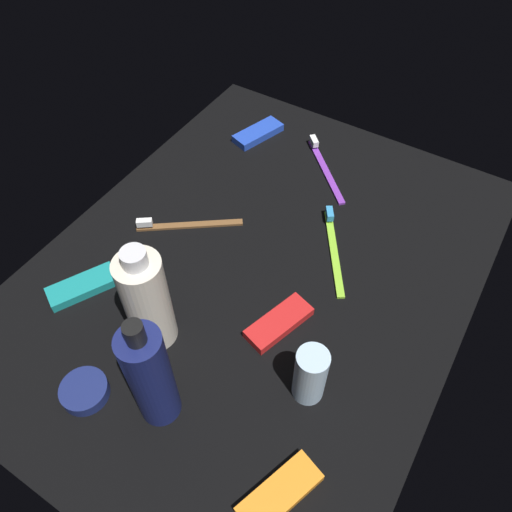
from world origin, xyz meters
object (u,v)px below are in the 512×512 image
Objects in this scene: toothbrush_brown at (183,224)px; snack_bar_teal at (83,286)px; lotion_bottle at (150,376)px; snack_bar_red at (279,323)px; cream_tin_left at (85,391)px; deodorant_stick at (310,375)px; bodywash_bottle at (147,301)px; toothbrush_purple at (324,166)px; snack_bar_blue at (258,133)px; toothbrush_lime at (333,245)px; snack_bar_orange at (280,494)px.

snack_bar_teal is at bearing 164.45° from toothbrush_brown.
lotion_bottle is 1.94× the size of snack_bar_red.
toothbrush_brown is at bearing 13.09° from cream_tin_left.
snack_bar_red is (6.76, 8.30, -3.98)cm from deodorant_stick.
bodywash_bottle is at bearing -153.72° from toothbrush_brown.
lotion_bottle is 33.00cm from toothbrush_brown.
toothbrush_purple is at bearing -6.41° from cream_tin_left.
snack_bar_blue is 59.46cm from cream_tin_left.
toothbrush_lime is at bearing -69.14° from toothbrush_brown.
snack_bar_red is 1.00× the size of snack_bar_teal.
snack_bar_red is 1.65× the size of cream_tin_left.
toothbrush_brown reaches higher than snack_bar_blue.
snack_bar_teal is (8.52, 22.00, -8.22)cm from lotion_bottle.
snack_bar_orange is (-9.52, -25.99, -7.65)cm from bodywash_bottle.
bodywash_bottle is 1.76× the size of snack_bar_teal.
snack_bar_orange is at bearing -75.64° from snack_bar_teal.
deodorant_stick is 0.91× the size of snack_bar_red.
cream_tin_left is at bearing -153.17° from snack_bar_blue.
toothbrush_brown is at bearing 152.40° from toothbrush_purple.
deodorant_stick is 0.91× the size of snack_bar_orange.
snack_bar_blue is (1.71, 15.67, 0.14)cm from toothbrush_purple.
cream_tin_left is (-57.02, 6.40, 0.33)cm from toothbrush_purple.
toothbrush_brown is at bearing 70.62° from snack_bar_orange.
deodorant_stick reaches higher than snack_bar_blue.
snack_bar_blue is at bearing 52.97° from snack_bar_red.
bodywash_bottle is 1.76× the size of snack_bar_red.
snack_bar_teal is (-44.65, 18.79, 0.14)cm from toothbrush_purple.
snack_bar_teal is (-3.43, 37.15, -3.98)cm from deodorant_stick.
toothbrush_brown is at bearing 12.34° from snack_bar_teal.
toothbrush_brown reaches higher than cream_tin_left.
deodorant_stick is 11.42cm from snack_bar_red.
deodorant_stick is (3.64, -22.67, -3.67)cm from bodywash_bottle.
snack_bar_red is (-34.46, -10.06, 0.14)cm from toothbrush_purple.
snack_bar_blue is at bearing 83.77° from toothbrush_purple.
deodorant_stick reaches higher than toothbrush_purple.
toothbrush_lime is at bearing -27.57° from bodywash_bottle.
lotion_bottle is at bearing 177.43° from snack_bar_red.
snack_bar_orange is (-54.38, -21.67, 0.14)cm from toothbrush_purple.
snack_bar_blue and snack_bar_red have the same top height.
snack_bar_blue is at bearing 24.04° from snack_bar_teal.
snack_bar_blue is (46.57, 11.36, -7.65)cm from bodywash_bottle.
snack_bar_red is at bearing -126.71° from snack_bar_blue.
lotion_bottle is 1.10× the size of bodywash_bottle.
toothbrush_lime reaches higher than cream_tin_left.
lotion_bottle is at bearing -148.22° from toothbrush_brown.
deodorant_stick reaches higher than toothbrush_lime.
toothbrush_purple is at bearing 5.06° from snack_bar_teal.
toothbrush_brown reaches higher than snack_bar_teal.
toothbrush_lime reaches higher than snack_bar_orange.
lotion_bottle reaches higher than snack_bar_teal.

